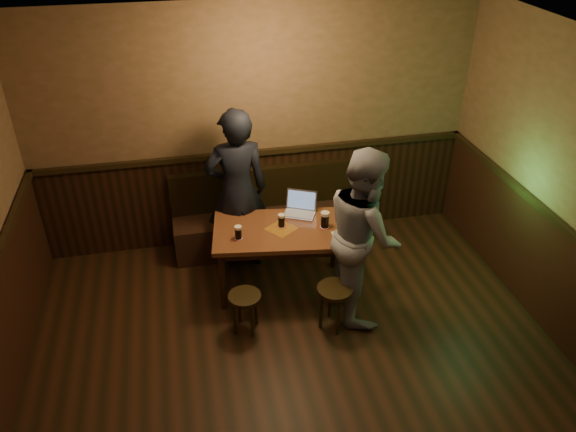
{
  "coord_description": "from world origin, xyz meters",
  "views": [
    {
      "loc": [
        -0.87,
        -2.81,
        3.88
      ],
      "look_at": [
        0.12,
        1.82,
        0.95
      ],
      "focal_mm": 35.0,
      "sensor_mm": 36.0,
      "label": 1
    }
  ],
  "objects_px": {
    "pub_table": "(281,237)",
    "pint_mid": "(281,220)",
    "bench": "(268,222)",
    "laptop": "(300,208)",
    "person_suit": "(237,191)",
    "stool_left": "(245,302)",
    "pint_left": "(238,232)",
    "person_grey": "(364,234)",
    "pint_right": "(325,220)",
    "stool_right": "(335,296)"
  },
  "relations": [
    {
      "from": "pint_mid",
      "to": "laptop",
      "type": "height_order",
      "value": "laptop"
    },
    {
      "from": "bench",
      "to": "laptop",
      "type": "xyz_separation_m",
      "value": [
        0.26,
        -0.56,
        0.49
      ]
    },
    {
      "from": "stool_left",
      "to": "laptop",
      "type": "bearing_deg",
      "value": 49.34
    },
    {
      "from": "pint_left",
      "to": "pint_right",
      "type": "height_order",
      "value": "pint_right"
    },
    {
      "from": "pint_left",
      "to": "person_grey",
      "type": "distance_m",
      "value": 1.23
    },
    {
      "from": "laptop",
      "to": "person_suit",
      "type": "bearing_deg",
      "value": -176.0
    },
    {
      "from": "pub_table",
      "to": "pint_right",
      "type": "xyz_separation_m",
      "value": [
        0.44,
        -0.06,
        0.19
      ]
    },
    {
      "from": "stool_left",
      "to": "pint_left",
      "type": "height_order",
      "value": "pint_left"
    },
    {
      "from": "stool_right",
      "to": "pint_right",
      "type": "relative_size",
      "value": 2.66
    },
    {
      "from": "bench",
      "to": "person_suit",
      "type": "xyz_separation_m",
      "value": [
        -0.38,
        -0.31,
        0.63
      ]
    },
    {
      "from": "person_grey",
      "to": "pint_mid",
      "type": "bearing_deg",
      "value": 57.09
    },
    {
      "from": "pint_left",
      "to": "pub_table",
      "type": "bearing_deg",
      "value": 10.78
    },
    {
      "from": "pint_mid",
      "to": "person_suit",
      "type": "xyz_separation_m",
      "value": [
        -0.39,
        0.48,
        0.13
      ]
    },
    {
      "from": "pub_table",
      "to": "pint_mid",
      "type": "height_order",
      "value": "pint_mid"
    },
    {
      "from": "stool_right",
      "to": "laptop",
      "type": "height_order",
      "value": "laptop"
    },
    {
      "from": "pub_table",
      "to": "pint_left",
      "type": "relative_size",
      "value": 10.12
    },
    {
      "from": "stool_left",
      "to": "pint_right",
      "type": "xyz_separation_m",
      "value": [
        0.92,
        0.53,
        0.49
      ]
    },
    {
      "from": "pint_right",
      "to": "laptop",
      "type": "xyz_separation_m",
      "value": [
        -0.18,
        0.33,
        -0.03
      ]
    },
    {
      "from": "pint_left",
      "to": "person_suit",
      "type": "xyz_separation_m",
      "value": [
        0.07,
        0.61,
        0.12
      ]
    },
    {
      "from": "stool_left",
      "to": "pint_mid",
      "type": "bearing_deg",
      "value": 52.33
    },
    {
      "from": "pint_right",
      "to": "pint_left",
      "type": "bearing_deg",
      "value": -178.38
    },
    {
      "from": "pint_right",
      "to": "stool_right",
      "type": "bearing_deg",
      "value": -95.69
    },
    {
      "from": "stool_right",
      "to": "person_suit",
      "type": "xyz_separation_m",
      "value": [
        -0.76,
        1.24,
        0.56
      ]
    },
    {
      "from": "person_suit",
      "to": "person_grey",
      "type": "relative_size",
      "value": 1.05
    },
    {
      "from": "pint_right",
      "to": "person_grey",
      "type": "height_order",
      "value": "person_grey"
    },
    {
      "from": "stool_right",
      "to": "bench",
      "type": "bearing_deg",
      "value": 103.74
    },
    {
      "from": "laptop",
      "to": "person_suit",
      "type": "relative_size",
      "value": 0.22
    },
    {
      "from": "pint_left",
      "to": "pint_mid",
      "type": "distance_m",
      "value": 0.48
    },
    {
      "from": "pub_table",
      "to": "pint_mid",
      "type": "distance_m",
      "value": 0.18
    },
    {
      "from": "bench",
      "to": "stool_right",
      "type": "height_order",
      "value": "bench"
    },
    {
      "from": "pub_table",
      "to": "pint_left",
      "type": "height_order",
      "value": "pint_left"
    },
    {
      "from": "person_suit",
      "to": "stool_left",
      "type": "bearing_deg",
      "value": 81.08
    },
    {
      "from": "pint_left",
      "to": "bench",
      "type": "bearing_deg",
      "value": 63.72
    },
    {
      "from": "stool_right",
      "to": "pint_mid",
      "type": "relative_size",
      "value": 3.25
    },
    {
      "from": "pub_table",
      "to": "person_grey",
      "type": "relative_size",
      "value": 0.83
    },
    {
      "from": "bench",
      "to": "person_grey",
      "type": "distance_m",
      "value": 1.6
    },
    {
      "from": "stool_right",
      "to": "pint_right",
      "type": "height_order",
      "value": "pint_right"
    },
    {
      "from": "laptop",
      "to": "person_grey",
      "type": "relative_size",
      "value": 0.23
    },
    {
      "from": "pub_table",
      "to": "person_grey",
      "type": "xyz_separation_m",
      "value": [
        0.71,
        -0.48,
        0.25
      ]
    },
    {
      "from": "pint_mid",
      "to": "laptop",
      "type": "relative_size",
      "value": 0.36
    },
    {
      "from": "stool_left",
      "to": "pint_mid",
      "type": "relative_size",
      "value": 2.96
    },
    {
      "from": "pint_mid",
      "to": "bench",
      "type": "bearing_deg",
      "value": 90.82
    },
    {
      "from": "pint_left",
      "to": "pint_mid",
      "type": "xyz_separation_m",
      "value": [
        0.46,
        0.13,
        -0.0
      ]
    },
    {
      "from": "pub_table",
      "to": "stool_right",
      "type": "height_order",
      "value": "pub_table"
    },
    {
      "from": "pint_mid",
      "to": "pint_right",
      "type": "height_order",
      "value": "pint_right"
    },
    {
      "from": "pint_left",
      "to": "person_grey",
      "type": "bearing_deg",
      "value": -18.72
    },
    {
      "from": "laptop",
      "to": "person_suit",
      "type": "distance_m",
      "value": 0.7
    },
    {
      "from": "stool_left",
      "to": "stool_right",
      "type": "bearing_deg",
      "value": -8.29
    },
    {
      "from": "stool_right",
      "to": "laptop",
      "type": "bearing_deg",
      "value": 96.79
    },
    {
      "from": "bench",
      "to": "pint_left",
      "type": "height_order",
      "value": "bench"
    }
  ]
}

